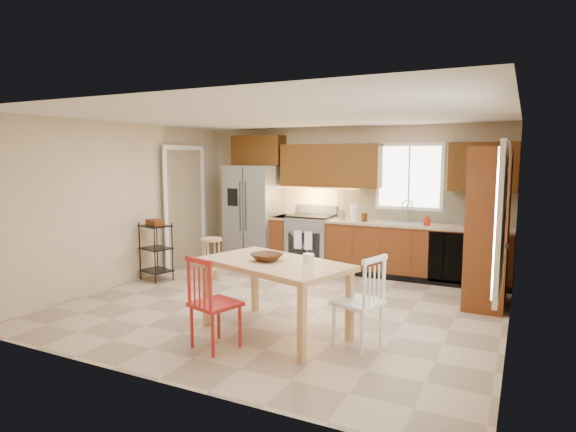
% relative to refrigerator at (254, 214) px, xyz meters
% --- Properties ---
extents(floor, '(5.50, 5.50, 0.00)m').
position_rel_refrigerator_xyz_m(floor, '(1.70, -2.12, -0.91)').
color(floor, tan).
rests_on(floor, ground).
extents(ceiling, '(5.50, 5.00, 0.02)m').
position_rel_refrigerator_xyz_m(ceiling, '(1.70, -2.12, 1.59)').
color(ceiling, silver).
rests_on(ceiling, ground).
extents(wall_back, '(5.50, 0.02, 2.50)m').
position_rel_refrigerator_xyz_m(wall_back, '(1.70, 0.38, 0.34)').
color(wall_back, '#CCB793').
rests_on(wall_back, ground).
extents(wall_front, '(5.50, 0.02, 2.50)m').
position_rel_refrigerator_xyz_m(wall_front, '(1.70, -4.62, 0.34)').
color(wall_front, '#CCB793').
rests_on(wall_front, ground).
extents(wall_left, '(0.02, 5.00, 2.50)m').
position_rel_refrigerator_xyz_m(wall_left, '(-1.05, -2.12, 0.34)').
color(wall_left, '#CCB793').
rests_on(wall_left, ground).
extents(wall_right, '(0.02, 5.00, 2.50)m').
position_rel_refrigerator_xyz_m(wall_right, '(4.45, -2.12, 0.34)').
color(wall_right, '#CCB793').
rests_on(wall_right, ground).
extents(refrigerator, '(0.92, 0.75, 1.82)m').
position_rel_refrigerator_xyz_m(refrigerator, '(0.00, 0.00, 0.00)').
color(refrigerator, gray).
rests_on(refrigerator, floor).
extents(range_stove, '(0.76, 0.63, 0.92)m').
position_rel_refrigerator_xyz_m(range_stove, '(1.15, 0.06, -0.45)').
color(range_stove, gray).
rests_on(range_stove, floor).
extents(base_cabinet_narrow, '(0.30, 0.60, 0.90)m').
position_rel_refrigerator_xyz_m(base_cabinet_narrow, '(0.60, 0.08, -0.46)').
color(base_cabinet_narrow, '#632A12').
rests_on(base_cabinet_narrow, floor).
extents(base_cabinet_run, '(2.92, 0.60, 0.90)m').
position_rel_refrigerator_xyz_m(base_cabinet_run, '(2.99, 0.08, -0.46)').
color(base_cabinet_run, '#632A12').
rests_on(base_cabinet_run, floor).
extents(dishwasher, '(0.60, 0.02, 0.78)m').
position_rel_refrigerator_xyz_m(dishwasher, '(3.55, -0.22, -0.46)').
color(dishwasher, black).
rests_on(dishwasher, floor).
extents(backsplash, '(2.92, 0.03, 0.55)m').
position_rel_refrigerator_xyz_m(backsplash, '(2.99, 0.36, 0.27)').
color(backsplash, beige).
rests_on(backsplash, wall_back).
extents(upper_over_fridge, '(1.00, 0.35, 0.55)m').
position_rel_refrigerator_xyz_m(upper_over_fridge, '(0.00, 0.20, 1.19)').
color(upper_over_fridge, '#532F0D').
rests_on(upper_over_fridge, wall_back).
extents(upper_left_block, '(1.80, 0.35, 0.75)m').
position_rel_refrigerator_xyz_m(upper_left_block, '(1.45, 0.20, 0.92)').
color(upper_left_block, '#532F0D').
rests_on(upper_left_block, wall_back).
extents(upper_right_block, '(1.00, 0.35, 0.75)m').
position_rel_refrigerator_xyz_m(upper_right_block, '(3.95, 0.20, 0.92)').
color(upper_right_block, '#532F0D').
rests_on(upper_right_block, wall_back).
extents(window_back, '(1.12, 0.04, 1.12)m').
position_rel_refrigerator_xyz_m(window_back, '(2.80, 0.35, 0.74)').
color(window_back, white).
rests_on(window_back, wall_back).
extents(sink, '(0.62, 0.46, 0.16)m').
position_rel_refrigerator_xyz_m(sink, '(2.80, 0.08, -0.05)').
color(sink, gray).
rests_on(sink, base_cabinet_run).
extents(undercab_glow, '(1.60, 0.30, 0.01)m').
position_rel_refrigerator_xyz_m(undercab_glow, '(1.15, 0.17, 0.52)').
color(undercab_glow, '#FFBF66').
rests_on(undercab_glow, wall_back).
extents(soap_bottle, '(0.09, 0.09, 0.19)m').
position_rel_refrigerator_xyz_m(soap_bottle, '(3.18, -0.02, 0.09)').
color(soap_bottle, '#B9240C').
rests_on(soap_bottle, base_cabinet_run).
extents(paper_towel, '(0.12, 0.12, 0.28)m').
position_rel_refrigerator_xyz_m(paper_towel, '(1.95, 0.03, 0.13)').
color(paper_towel, white).
rests_on(paper_towel, base_cabinet_run).
extents(canister_steel, '(0.11, 0.11, 0.18)m').
position_rel_refrigerator_xyz_m(canister_steel, '(1.75, 0.03, 0.08)').
color(canister_steel, gray).
rests_on(canister_steel, base_cabinet_run).
extents(canister_wood, '(0.10, 0.10, 0.14)m').
position_rel_refrigerator_xyz_m(canister_wood, '(2.15, -0.00, 0.06)').
color(canister_wood, '#472A13').
rests_on(canister_wood, base_cabinet_run).
extents(pantry, '(0.50, 0.95, 2.10)m').
position_rel_refrigerator_xyz_m(pantry, '(4.13, -0.93, 0.14)').
color(pantry, '#632A12').
rests_on(pantry, floor).
extents(fire_extinguisher, '(0.12, 0.12, 0.36)m').
position_rel_refrigerator_xyz_m(fire_extinguisher, '(4.33, -1.98, 0.19)').
color(fire_extinguisher, '#B9240C').
rests_on(fire_extinguisher, wall_right).
extents(window_right, '(0.04, 1.02, 1.32)m').
position_rel_refrigerator_xyz_m(window_right, '(4.38, -3.27, 0.54)').
color(window_right, white).
rests_on(window_right, wall_right).
extents(doorway, '(0.04, 0.95, 2.10)m').
position_rel_refrigerator_xyz_m(doorway, '(-0.97, -0.82, 0.14)').
color(doorway, '#8C7A59').
rests_on(doorway, wall_left).
extents(dining_table, '(1.85, 1.37, 0.81)m').
position_rel_refrigerator_xyz_m(dining_table, '(2.09, -3.10, -0.51)').
color(dining_table, tan).
rests_on(dining_table, floor).
extents(chair_red, '(0.57, 0.57, 0.97)m').
position_rel_refrigerator_xyz_m(chair_red, '(1.74, -3.75, -0.42)').
color(chair_red, '#AC1E1A').
rests_on(chair_red, floor).
extents(chair_white, '(0.57, 0.57, 0.97)m').
position_rel_refrigerator_xyz_m(chair_white, '(3.04, -3.05, -0.42)').
color(chair_white, white).
rests_on(chair_white, floor).
extents(table_bowl, '(0.42, 0.42, 0.08)m').
position_rel_refrigerator_xyz_m(table_bowl, '(1.99, -3.10, -0.09)').
color(table_bowl, '#472A13').
rests_on(table_bowl, dining_table).
extents(table_jar, '(0.16, 0.16, 0.15)m').
position_rel_refrigerator_xyz_m(table_jar, '(2.46, -3.00, -0.06)').
color(table_jar, white).
rests_on(table_jar, dining_table).
extents(bar_stool, '(0.36, 0.36, 0.70)m').
position_rel_refrigerator_xyz_m(bar_stool, '(0.12, -1.53, -0.56)').
color(bar_stool, tan).
rests_on(bar_stool, floor).
extents(utility_cart, '(0.55, 0.47, 0.93)m').
position_rel_refrigerator_xyz_m(utility_cart, '(-0.72, -1.87, -0.44)').
color(utility_cart, black).
rests_on(utility_cart, floor).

